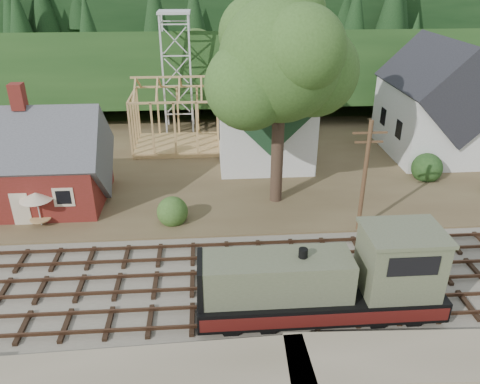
{
  "coord_description": "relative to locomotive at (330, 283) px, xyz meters",
  "views": [
    {
      "loc": [
        -3.05,
        -21.75,
        16.64
      ],
      "look_at": [
        -1.03,
        6.0,
        3.0
      ],
      "focal_mm": 35.0,
      "sensor_mm": 36.0,
      "label": 1
    }
  ],
  "objects": [
    {
      "name": "ground",
      "position": [
        -2.88,
        3.0,
        -2.16
      ],
      "size": [
        140.0,
        140.0,
        0.0
      ],
      "primitive_type": "plane",
      "color": "#384C1E",
      "rests_on": "ground"
    },
    {
      "name": "railroad_bed",
      "position": [
        -2.88,
        3.0,
        -2.08
      ],
      "size": [
        64.0,
        11.0,
        0.16
      ],
      "primitive_type": "cube",
      "color": "#726B5B",
      "rests_on": "ground"
    },
    {
      "name": "village_flat",
      "position": [
        -2.88,
        21.0,
        -2.01
      ],
      "size": [
        64.0,
        26.0,
        0.3
      ],
      "primitive_type": "cube",
      "color": "brown",
      "rests_on": "ground"
    },
    {
      "name": "hillside",
      "position": [
        -2.88,
        45.0,
        -2.16
      ],
      "size": [
        70.0,
        28.96,
        12.74
      ],
      "primitive_type": "cube",
      "rotation": [
        -0.17,
        0.0,
        0.0
      ],
      "color": "#1E3F19",
      "rests_on": "ground"
    },
    {
      "name": "ridge",
      "position": [
        -2.88,
        61.0,
        -2.16
      ],
      "size": [
        80.0,
        20.0,
        12.0
      ],
      "primitive_type": "cube",
      "color": "black",
      "rests_on": "ground"
    },
    {
      "name": "depot",
      "position": [
        -18.88,
        14.0,
        1.05
      ],
      "size": [
        10.8,
        7.41,
        9.0
      ],
      "color": "maroon",
      "rests_on": "village_flat"
    },
    {
      "name": "church",
      "position": [
        -0.88,
        22.68,
        3.02
      ],
      "size": [
        8.4,
        15.17,
        13.0
      ],
      "color": "silver",
      "rests_on": "village_flat"
    },
    {
      "name": "farmhouse",
      "position": [
        15.12,
        22.0,
        2.7
      ],
      "size": [
        8.4,
        10.8,
        10.6
      ],
      "color": "silver",
      "rests_on": "village_flat"
    },
    {
      "name": "timber_frame",
      "position": [
        -8.88,
        25.0,
        1.1
      ],
      "size": [
        8.2,
        6.2,
        6.99
      ],
      "color": "tan",
      "rests_on": "village_flat"
    },
    {
      "name": "lattice_tower",
      "position": [
        -8.88,
        31.0,
        7.87
      ],
      "size": [
        3.2,
        3.2,
        12.12
      ],
      "color": "silver",
      "rests_on": "village_flat"
    },
    {
      "name": "big_tree",
      "position": [
        -0.71,
        13.08,
        8.05
      ],
      "size": [
        10.9,
        8.4,
        14.7
      ],
      "color": "#38281E",
      "rests_on": "village_flat"
    },
    {
      "name": "telegraph_pole_near",
      "position": [
        4.12,
        8.2,
        2.08
      ],
      "size": [
        2.2,
        0.28,
        8.0
      ],
      "color": "#4C331E",
      "rests_on": "ground"
    },
    {
      "name": "locomotive",
      "position": [
        0.0,
        0.0,
        0.0
      ],
      "size": [
        12.29,
        3.07,
        4.91
      ],
      "color": "black",
      "rests_on": "railroad_bed"
    },
    {
      "name": "car_blue",
      "position": [
        -15.01,
        14.24,
        -1.29
      ],
      "size": [
        1.45,
        3.42,
        1.15
      ],
      "primitive_type": "imported",
      "rotation": [
        0.0,
        0.0,
        0.03
      ],
      "color": "#558CB7",
      "rests_on": "village_flat"
    },
    {
      "name": "patio_set",
      "position": [
        -17.67,
        10.4,
        0.22
      ],
      "size": [
        2.2,
        2.2,
        2.45
      ],
      "color": "silver",
      "rests_on": "village_flat"
    }
  ]
}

